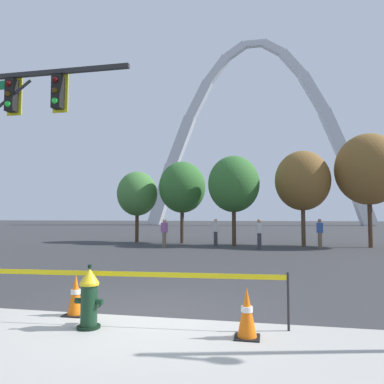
{
  "coord_description": "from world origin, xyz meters",
  "views": [
    {
      "loc": [
        2.1,
        -6.28,
        1.76
      ],
      "look_at": [
        -0.19,
        5.0,
        2.5
      ],
      "focal_mm": 34.49,
      "sensor_mm": 36.0,
      "label": 1
    }
  ],
  "objects_px": {
    "pedestrian_near_trees": "(259,234)",
    "fire_hydrant": "(89,298)",
    "traffic_signal_gantry": "(2,131)",
    "pedestrian_walking_right": "(164,233)",
    "traffic_cone_mid_sidewalk": "(76,295)",
    "pedestrian_standing_center": "(216,232)",
    "monument_arch": "(255,142)",
    "pedestrian_walking_left": "(320,233)",
    "traffic_cone_by_hydrant": "(247,313)"
  },
  "relations": [
    {
      "from": "traffic_signal_gantry",
      "to": "pedestrian_walking_right",
      "type": "distance_m",
      "value": 11.52
    },
    {
      "from": "pedestrian_near_trees",
      "to": "traffic_cone_by_hydrant",
      "type": "bearing_deg",
      "value": -89.56
    },
    {
      "from": "pedestrian_near_trees",
      "to": "fire_hydrant",
      "type": "bearing_deg",
      "value": -99.15
    },
    {
      "from": "traffic_cone_mid_sidewalk",
      "to": "traffic_signal_gantry",
      "type": "height_order",
      "value": "traffic_signal_gantry"
    },
    {
      "from": "monument_arch",
      "to": "pedestrian_walking_left",
      "type": "distance_m",
      "value": 53.41
    },
    {
      "from": "fire_hydrant",
      "to": "traffic_cone_mid_sidewalk",
      "type": "xyz_separation_m",
      "value": [
        -0.59,
        0.64,
        -0.11
      ]
    },
    {
      "from": "pedestrian_standing_center",
      "to": "pedestrian_near_trees",
      "type": "xyz_separation_m",
      "value": [
        2.5,
        -1.19,
        0.0
      ]
    },
    {
      "from": "fire_hydrant",
      "to": "monument_arch",
      "type": "height_order",
      "value": "monument_arch"
    },
    {
      "from": "monument_arch",
      "to": "traffic_signal_gantry",
      "type": "bearing_deg",
      "value": -94.5
    },
    {
      "from": "monument_arch",
      "to": "pedestrian_standing_center",
      "type": "bearing_deg",
      "value": -90.91
    },
    {
      "from": "monument_arch",
      "to": "pedestrian_standing_center",
      "type": "relative_size",
      "value": 27.05
    },
    {
      "from": "pedestrian_standing_center",
      "to": "pedestrian_walking_right",
      "type": "relative_size",
      "value": 1.0
    },
    {
      "from": "pedestrian_walking_left",
      "to": "pedestrian_standing_center",
      "type": "bearing_deg",
      "value": 179.42
    },
    {
      "from": "pedestrian_walking_left",
      "to": "pedestrian_standing_center",
      "type": "xyz_separation_m",
      "value": [
        -5.71,
        0.06,
        0.0
      ]
    },
    {
      "from": "traffic_cone_by_hydrant",
      "to": "traffic_cone_mid_sidewalk",
      "type": "bearing_deg",
      "value": 168.46
    },
    {
      "from": "traffic_cone_by_hydrant",
      "to": "monument_arch",
      "type": "relative_size",
      "value": 0.02
    },
    {
      "from": "pedestrian_standing_center",
      "to": "pedestrian_near_trees",
      "type": "relative_size",
      "value": 1.0
    },
    {
      "from": "pedestrian_standing_center",
      "to": "pedestrian_near_trees",
      "type": "height_order",
      "value": "same"
    },
    {
      "from": "traffic_cone_mid_sidewalk",
      "to": "traffic_signal_gantry",
      "type": "bearing_deg",
      "value": 144.81
    },
    {
      "from": "traffic_cone_by_hydrant",
      "to": "monument_arch",
      "type": "distance_m",
      "value": 68.4
    },
    {
      "from": "pedestrian_walking_left",
      "to": "pedestrian_near_trees",
      "type": "relative_size",
      "value": 1.0
    },
    {
      "from": "traffic_cone_mid_sidewalk",
      "to": "pedestrian_walking_right",
      "type": "xyz_separation_m",
      "value": [
        -2.22,
        13.59,
        0.46
      ]
    },
    {
      "from": "traffic_signal_gantry",
      "to": "pedestrian_standing_center",
      "type": "relative_size",
      "value": 3.77
    },
    {
      "from": "fire_hydrant",
      "to": "pedestrian_near_trees",
      "type": "distance_m",
      "value": 14.69
    },
    {
      "from": "monument_arch",
      "to": "pedestrian_walking_right",
      "type": "relative_size",
      "value": 27.05
    },
    {
      "from": "pedestrian_walking_left",
      "to": "pedestrian_standing_center",
      "type": "relative_size",
      "value": 1.0
    },
    {
      "from": "traffic_cone_by_hydrant",
      "to": "pedestrian_walking_right",
      "type": "height_order",
      "value": "pedestrian_walking_right"
    },
    {
      "from": "fire_hydrant",
      "to": "pedestrian_standing_center",
      "type": "relative_size",
      "value": 0.62
    },
    {
      "from": "pedestrian_standing_center",
      "to": "pedestrian_walking_left",
      "type": "bearing_deg",
      "value": -0.58
    },
    {
      "from": "fire_hydrant",
      "to": "traffic_signal_gantry",
      "type": "distance_m",
      "value": 6.53
    },
    {
      "from": "monument_arch",
      "to": "pedestrian_walking_left",
      "type": "height_order",
      "value": "monument_arch"
    },
    {
      "from": "traffic_signal_gantry",
      "to": "pedestrian_walking_right",
      "type": "relative_size",
      "value": 3.77
    },
    {
      "from": "traffic_cone_mid_sidewalk",
      "to": "monument_arch",
      "type": "relative_size",
      "value": 0.02
    },
    {
      "from": "traffic_cone_mid_sidewalk",
      "to": "fire_hydrant",
      "type": "bearing_deg",
      "value": -47.44
    },
    {
      "from": "monument_arch",
      "to": "pedestrian_near_trees",
      "type": "height_order",
      "value": "monument_arch"
    },
    {
      "from": "fire_hydrant",
      "to": "pedestrian_near_trees",
      "type": "height_order",
      "value": "pedestrian_near_trees"
    },
    {
      "from": "traffic_signal_gantry",
      "to": "pedestrian_walking_right",
      "type": "height_order",
      "value": "traffic_signal_gantry"
    },
    {
      "from": "traffic_cone_mid_sidewalk",
      "to": "monument_arch",
      "type": "bearing_deg",
      "value": 88.93
    },
    {
      "from": "fire_hydrant",
      "to": "traffic_cone_by_hydrant",
      "type": "bearing_deg",
      "value": 0.48
    },
    {
      "from": "traffic_cone_by_hydrant",
      "to": "traffic_signal_gantry",
      "type": "relative_size",
      "value": 0.12
    },
    {
      "from": "pedestrian_walking_left",
      "to": "pedestrian_walking_right",
      "type": "bearing_deg",
      "value": -170.52
    },
    {
      "from": "pedestrian_walking_left",
      "to": "pedestrian_standing_center",
      "type": "distance_m",
      "value": 5.71
    },
    {
      "from": "pedestrian_near_trees",
      "to": "pedestrian_walking_right",
      "type": "bearing_deg",
      "value": -177.04
    },
    {
      "from": "monument_arch",
      "to": "pedestrian_near_trees",
      "type": "relative_size",
      "value": 27.05
    },
    {
      "from": "traffic_cone_mid_sidewalk",
      "to": "pedestrian_standing_center",
      "type": "distance_m",
      "value": 15.05
    },
    {
      "from": "traffic_cone_mid_sidewalk",
      "to": "pedestrian_near_trees",
      "type": "xyz_separation_m",
      "value": [
        2.92,
        13.85,
        0.46
      ]
    },
    {
      "from": "monument_arch",
      "to": "pedestrian_walking_left",
      "type": "xyz_separation_m",
      "value": [
        4.9,
        -50.92,
        -15.35
      ]
    },
    {
      "from": "traffic_cone_by_hydrant",
      "to": "pedestrian_walking_right",
      "type": "relative_size",
      "value": 0.46
    },
    {
      "from": "traffic_cone_mid_sidewalk",
      "to": "pedestrian_standing_center",
      "type": "relative_size",
      "value": 0.46
    },
    {
      "from": "traffic_cone_by_hydrant",
      "to": "pedestrian_walking_right",
      "type": "distance_m",
      "value": 15.15
    }
  ]
}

